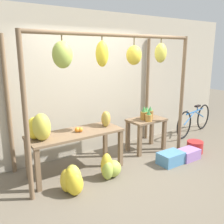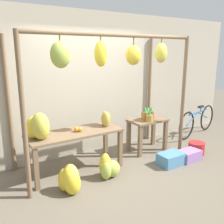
{
  "view_description": "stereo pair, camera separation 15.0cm",
  "coord_description": "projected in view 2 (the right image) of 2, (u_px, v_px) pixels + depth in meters",
  "views": [
    {
      "loc": [
        -2.36,
        -2.95,
        2.05
      ],
      "look_at": [
        0.12,
        0.7,
        0.97
      ],
      "focal_mm": 40.0,
      "sensor_mm": 36.0,
      "label": 1
    },
    {
      "loc": [
        -2.24,
        -3.03,
        2.05
      ],
      "look_at": [
        0.12,
        0.7,
        0.97
      ],
      "focal_mm": 40.0,
      "sensor_mm": 36.0,
      "label": 2
    }
  ],
  "objects": [
    {
      "name": "pineapple_cluster",
      "position": [
        148.0,
        115.0,
        5.07
      ],
      "size": [
        0.28,
        0.32,
        0.29
      ],
      "color": "#B27F38",
      "rests_on": "display_table_side"
    },
    {
      "name": "banana_pile_ground_left",
      "position": [
        70.0,
        180.0,
        3.68
      ],
      "size": [
        0.34,
        0.43,
        0.43
      ],
      "color": "gold",
      "rests_on": "ground_plane"
    },
    {
      "name": "fruit_crate_purple",
      "position": [
        189.0,
        155.0,
        4.79
      ],
      "size": [
        0.42,
        0.29,
        0.2
      ],
      "color": "#9970B7",
      "rests_on": "ground_plane"
    },
    {
      "name": "papaya_pile",
      "position": [
        106.0,
        119.0,
        4.52
      ],
      "size": [
        0.24,
        0.26,
        0.28
      ],
      "color": "gold",
      "rests_on": "display_table_main"
    },
    {
      "name": "display_table_side",
      "position": [
        147.0,
        127.0,
        5.18
      ],
      "size": [
        0.78,
        0.48,
        0.68
      ],
      "color": "brown",
      "rests_on": "ground_plane"
    },
    {
      "name": "ground_plane",
      "position": [
        128.0,
        178.0,
        4.14
      ],
      "size": [
        20.0,
        20.0,
        0.0
      ],
      "primitive_type": "plane",
      "color": "#665B4C"
    },
    {
      "name": "banana_pile_ground_right",
      "position": [
        108.0,
        168.0,
        4.11
      ],
      "size": [
        0.42,
        0.32,
        0.43
      ],
      "color": "#9EB247",
      "rests_on": "ground_plane"
    },
    {
      "name": "display_table_main",
      "position": [
        75.0,
        138.0,
        4.25
      ],
      "size": [
        1.61,
        0.61,
        0.72
      ],
      "color": "brown",
      "rests_on": "ground_plane"
    },
    {
      "name": "fruit_crate_white",
      "position": [
        171.0,
        159.0,
        4.6
      ],
      "size": [
        0.47,
        0.32,
        0.22
      ],
      "color": "#4C84B2",
      "rests_on": "ground_plane"
    },
    {
      "name": "banana_pile_on_table",
      "position": [
        39.0,
        127.0,
        3.84
      ],
      "size": [
        0.43,
        0.46,
        0.42
      ],
      "color": "yellow",
      "rests_on": "display_table_main"
    },
    {
      "name": "stall_awning",
      "position": [
        109.0,
        71.0,
        4.07
      ],
      "size": [
        3.12,
        1.17,
        2.32
      ],
      "color": "brown",
      "rests_on": "ground_plane"
    },
    {
      "name": "blue_bucket",
      "position": [
        196.0,
        148.0,
        5.09
      ],
      "size": [
        0.33,
        0.33,
        0.24
      ],
      "color": "#AD2323",
      "rests_on": "ground_plane"
    },
    {
      "name": "shop_wall_back",
      "position": [
        88.0,
        85.0,
        4.95
      ],
      "size": [
        8.0,
        0.08,
        2.8
      ],
      "color": "#B2A893",
      "rests_on": "ground_plane"
    },
    {
      "name": "parked_bicycle",
      "position": [
        197.0,
        121.0,
        6.23
      ],
      "size": [
        1.7,
        0.4,
        0.71
      ],
      "color": "black",
      "rests_on": "ground_plane"
    },
    {
      "name": "orange_pile",
      "position": [
        78.0,
        129.0,
        4.23
      ],
      "size": [
        0.14,
        0.12,
        0.09
      ],
      "color": "orange",
      "rests_on": "display_table_main"
    }
  ]
}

